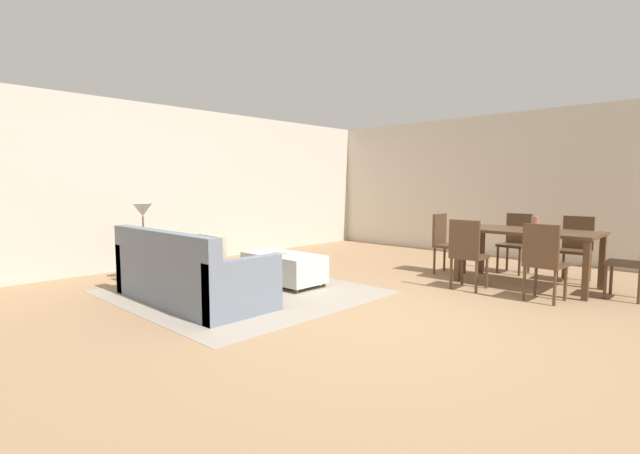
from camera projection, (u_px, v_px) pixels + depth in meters
ground_plane at (368, 318)px, 4.63m from camera, size 10.80×10.80×0.00m
wall_back at (539, 186)px, 8.11m from camera, size 9.00×0.12×2.70m
wall_left at (183, 186)px, 7.96m from camera, size 0.12×11.00×2.70m
area_rug at (242, 292)px, 5.79m from camera, size 3.00×2.80×0.01m
couch at (189, 277)px, 5.28m from camera, size 2.13×0.92×0.86m
ottoman_table at (283, 267)px, 6.21m from camera, size 1.15×0.60×0.43m
side_table at (144, 250)px, 6.28m from camera, size 0.40×0.40×0.59m
table_lamp at (143, 212)px, 6.23m from camera, size 0.26×0.26×0.53m
dining_table at (528, 236)px, 6.13m from camera, size 1.74×0.91×0.76m
dining_chair_near_left at (467, 250)px, 5.86m from camera, size 0.41×0.41×0.92m
dining_chair_near_right at (543, 258)px, 5.25m from camera, size 0.42×0.42×0.92m
dining_chair_far_left at (516, 239)px, 7.06m from camera, size 0.42×0.42×0.92m
dining_chair_far_right at (576, 245)px, 6.43m from camera, size 0.41×0.41×0.92m
dining_chair_head_east at (635, 257)px, 5.33m from camera, size 0.40×0.40×0.92m
dining_chair_head_west at (445, 240)px, 6.99m from camera, size 0.42×0.42×0.92m
vase_centerpiece at (535, 223)px, 6.03m from camera, size 0.10×0.10×0.19m
book_on_ottoman at (285, 252)px, 6.21m from camera, size 0.30×0.25×0.03m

